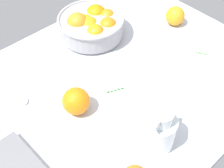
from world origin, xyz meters
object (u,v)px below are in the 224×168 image
Objects in this scene: loose_orange_1 at (76,101)px; spoon at (23,92)px; loose_orange_3 at (175,16)px; juice_pitcher at (158,131)px; fruit_bowl at (92,25)px.

loose_orange_1 is 0.56× the size of spoon.
juice_pitcher is at bearing -145.30° from loose_orange_3.
loose_orange_1 reaches higher than loose_orange_3.
fruit_bowl is 37.26cm from loose_orange_1.
juice_pitcher is 1.77× the size of loose_orange_1.
juice_pitcher is at bearing -68.94° from loose_orange_1.
loose_orange_3 is (29.99, -16.82, -1.42)cm from fruit_bowl.
loose_orange_3 is 67.06cm from spoon.
juice_pitcher is (-17.96, -50.02, 0.25)cm from fruit_bowl.
fruit_bowl is 34.41cm from loose_orange_3.
loose_orange_1 is at bearing -171.89° from loose_orange_3.
fruit_bowl reaches higher than loose_orange_1.
juice_pitcher is at bearing -66.73° from spoon.
juice_pitcher is at bearing -109.75° from fruit_bowl.
loose_orange_3 is at bearing 34.70° from juice_pitcher.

